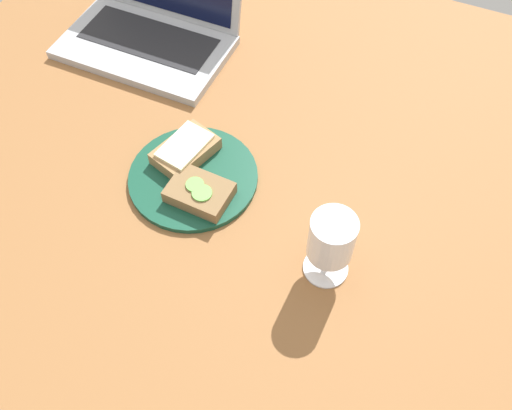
# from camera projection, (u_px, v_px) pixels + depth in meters

# --- Properties ---
(wooden_table) EXTENTS (1.40, 1.40, 0.03)m
(wooden_table) POSITION_uv_depth(u_px,v_px,m) (221.00, 190.00, 1.04)
(wooden_table) COLOR brown
(wooden_table) RESTS_ON ground
(plate) EXTENTS (0.23, 0.23, 0.01)m
(plate) POSITION_uv_depth(u_px,v_px,m) (193.00, 177.00, 1.03)
(plate) COLOR #144733
(plate) RESTS_ON wooden_table
(sandwich_with_cucumber) EXTENTS (0.11, 0.08, 0.03)m
(sandwich_with_cucumber) POSITION_uv_depth(u_px,v_px,m) (200.00, 192.00, 0.99)
(sandwich_with_cucumber) COLOR brown
(sandwich_with_cucumber) RESTS_ON plate
(sandwich_with_cheese) EXTENTS (0.11, 0.13, 0.03)m
(sandwich_with_cheese) POSITION_uv_depth(u_px,v_px,m) (185.00, 150.00, 1.04)
(sandwich_with_cheese) COLOR #937047
(sandwich_with_cheese) RESTS_ON plate
(wine_glass) EXTENTS (0.07, 0.07, 0.14)m
(wine_glass) POSITION_uv_depth(u_px,v_px,m) (331.00, 240.00, 0.86)
(wine_glass) COLOR white
(wine_glass) RESTS_ON wooden_table
(laptop) EXTENTS (0.35, 0.26, 0.20)m
(laptop) POSITION_uv_depth(u_px,v_px,m) (151.00, 26.00, 1.22)
(laptop) COLOR #ADAFB5
(laptop) RESTS_ON wooden_table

